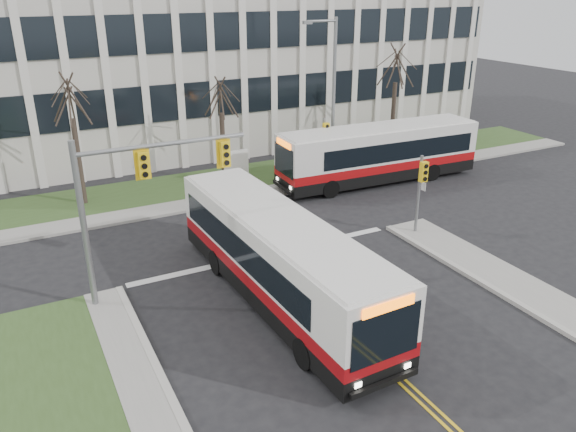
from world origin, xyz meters
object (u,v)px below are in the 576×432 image
Objects in this scene: directory_sign at (236,164)px; bus_main at (279,261)px; bus_cross at (379,155)px; streetlight at (331,90)px.

directory_sign is 13.47m from bus_main.
directory_sign is 8.34m from bus_cross.
streetlight is at bearing 49.82° from bus_main.
bus_cross reaches higher than directory_sign.
streetlight reaches higher than bus_cross.
bus_cross is (2.03, -2.20, -3.57)m from streetlight.
bus_main is at bearing -47.66° from bus_cross.
streetlight is 0.76× the size of bus_main.
streetlight is 4.66m from bus_cross.
bus_main is 14.67m from bus_cross.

